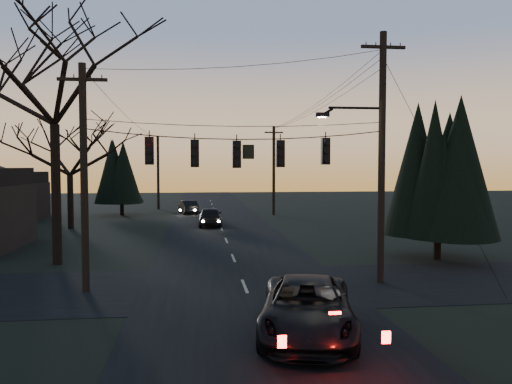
{
  "coord_description": "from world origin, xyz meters",
  "views": [
    {
      "loc": [
        -1.84,
        -9.17,
        4.72
      ],
      "look_at": [
        0.3,
        8.78,
        3.77
      ],
      "focal_mm": 35.0,
      "sensor_mm": 36.0,
      "label": 1
    }
  ],
  "objects": [
    {
      "name": "evergreen_dist",
      "position": [
        -8.95,
        39.53,
        3.9
      ],
      "size": [
        3.93,
        3.93,
        6.62
      ],
      "color": "black",
      "rests_on": "ground"
    },
    {
      "name": "main_road",
      "position": [
        0.0,
        20.0,
        0.01
      ],
      "size": [
        8.0,
        120.0,
        0.02
      ],
      "primitive_type": "cube",
      "color": "black",
      "rests_on": "ground"
    },
    {
      "name": "utility_pole_left",
      "position": [
        -6.0,
        10.0,
        0.0
      ],
      "size": [
        1.8,
        0.3,
        8.5
      ],
      "primitive_type": null,
      "color": "black",
      "rests_on": "ground"
    },
    {
      "name": "bare_tree_left",
      "position": [
        -8.48,
        15.44,
        9.34
      ],
      "size": [
        9.95,
        9.95,
        13.35
      ],
      "color": "black",
      "rests_on": "ground"
    },
    {
      "name": "suv_near",
      "position": [
        1.19,
        4.23,
        0.76
      ],
      "size": [
        3.6,
        5.86,
        1.52
      ],
      "primitive_type": "imported",
      "rotation": [
        0.0,
        0.0,
        -0.21
      ],
      "color": "black",
      "rests_on": "ground"
    },
    {
      "name": "sedan_oncoming_a",
      "position": [
        -0.81,
        29.89,
        0.76
      ],
      "size": [
        1.85,
        4.49,
        1.52
      ],
      "primitive_type": "imported",
      "rotation": [
        0.0,
        0.0,
        3.13
      ],
      "color": "black",
      "rests_on": "ground"
    },
    {
      "name": "sedan_oncoming_b",
      "position": [
        -2.7,
        40.44,
        0.65
      ],
      "size": [
        2.18,
        4.17,
        1.31
      ],
      "primitive_type": "imported",
      "rotation": [
        0.0,
        0.0,
        3.35
      ],
      "color": "black",
      "rests_on": "ground"
    },
    {
      "name": "utility_pole_far_r",
      "position": [
        5.5,
        38.0,
        0.0
      ],
      "size": [
        1.8,
        0.3,
        8.5
      ],
      "primitive_type": null,
      "color": "black",
      "rests_on": "ground"
    },
    {
      "name": "span_signal_assembly",
      "position": [
        -0.24,
        10.0,
        5.23
      ],
      "size": [
        11.5,
        0.44,
        1.6
      ],
      "color": "black",
      "rests_on": "ground"
    },
    {
      "name": "utility_pole_right",
      "position": [
        5.5,
        10.0,
        0.0
      ],
      "size": [
        5.0,
        0.3,
        10.0
      ],
      "primitive_type": null,
      "color": "black",
      "rests_on": "ground"
    },
    {
      "name": "evergreen_right",
      "position": [
        10.2,
        14.51,
        4.19
      ],
      "size": [
        4.16,
        4.16,
        7.19
      ],
      "color": "black",
      "rests_on": "ground"
    },
    {
      "name": "utility_pole_far_l",
      "position": [
        -6.0,
        46.0,
        0.0
      ],
      "size": [
        0.3,
        0.3,
        8.0
      ],
      "primitive_type": null,
      "color": "black",
      "rests_on": "ground"
    },
    {
      "name": "bare_tree_dist",
      "position": [
        -11.27,
        29.58,
        5.64
      ],
      "size": [
        7.08,
        7.08,
        8.07
      ],
      "color": "black",
      "rests_on": "ground"
    },
    {
      "name": "cross_road",
      "position": [
        0.0,
        10.0,
        0.01
      ],
      "size": [
        60.0,
        7.0,
        0.02
      ],
      "primitive_type": "cube",
      "color": "black",
      "rests_on": "ground"
    }
  ]
}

